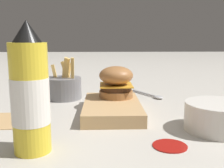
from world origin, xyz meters
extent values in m
plane|color=#B7B2A8|center=(0.00, 0.00, 0.00)|extent=(6.00, 6.00, 0.00)
cube|color=tan|center=(-0.06, 0.06, 0.02)|extent=(0.25, 0.15, 0.03)
cylinder|color=#9E6638|center=(-0.12, 0.07, 0.04)|extent=(0.10, 0.10, 0.02)
cylinder|color=#422819|center=(-0.12, 0.07, 0.06)|extent=(0.09, 0.09, 0.01)
cube|color=gold|center=(-0.12, 0.07, 0.07)|extent=(0.09, 0.09, 0.00)
ellipsoid|color=#9E6638|center=(-0.12, 0.07, 0.10)|extent=(0.10, 0.10, 0.05)
cylinder|color=yellow|center=(0.17, -0.10, 0.10)|extent=(0.07, 0.07, 0.20)
cylinder|color=white|center=(0.17, -0.10, 0.09)|extent=(0.07, 0.07, 0.08)
cone|color=black|center=(0.17, -0.10, 0.21)|extent=(0.05, 0.05, 0.04)
cylinder|color=slate|center=(-0.24, -0.10, 0.04)|extent=(0.12, 0.12, 0.07)
cube|color=#E5B760|center=(-0.24, -0.10, 0.09)|extent=(0.04, 0.03, 0.10)
cube|color=#E5B760|center=(-0.24, -0.09, 0.09)|extent=(0.01, 0.03, 0.08)
cube|color=#E5B760|center=(-0.25, -0.08, 0.08)|extent=(0.03, 0.02, 0.08)
cube|color=#E5B760|center=(-0.24, -0.08, 0.08)|extent=(0.03, 0.03, 0.07)
cube|color=#E5B760|center=(-0.22, -0.07, 0.09)|extent=(0.02, 0.01, 0.10)
cube|color=#E5B760|center=(-0.23, -0.09, 0.09)|extent=(0.03, 0.02, 0.09)
cube|color=#E5B760|center=(-0.24, -0.10, 0.07)|extent=(0.02, 0.02, 0.06)
cube|color=#E5B760|center=(-0.24, -0.09, 0.08)|extent=(0.01, 0.02, 0.07)
cube|color=#E5B760|center=(-0.25, -0.13, 0.08)|extent=(0.02, 0.03, 0.07)
cylinder|color=silver|center=(0.08, 0.29, 0.03)|extent=(0.15, 0.15, 0.06)
cylinder|color=beige|center=(0.08, 0.29, 0.06)|extent=(0.12, 0.12, 0.01)
cylinder|color=#B2B2B7|center=(-0.29, 0.18, 0.01)|extent=(0.11, 0.07, 0.01)
ellipsoid|color=#B2B2B7|center=(-0.22, 0.22, 0.01)|extent=(0.04, 0.04, 0.01)
cylinder|color=#9E140F|center=(0.16, 0.16, 0.00)|extent=(0.07, 0.07, 0.00)
cube|color=tan|center=(-0.01, -0.19, 0.00)|extent=(0.14, 0.14, 0.00)
camera|label=1|loc=(0.63, 0.03, 0.21)|focal=42.00mm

